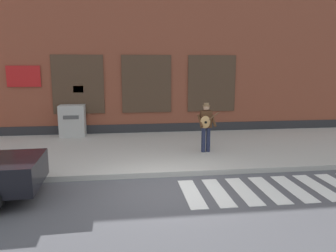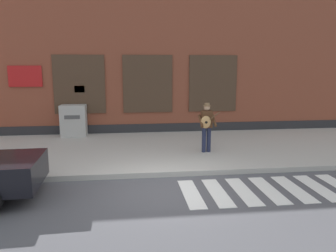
% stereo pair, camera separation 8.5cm
% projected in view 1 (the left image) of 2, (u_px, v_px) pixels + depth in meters
% --- Properties ---
extents(ground_plane, '(160.00, 160.00, 0.00)m').
position_uv_depth(ground_plane, '(165.00, 190.00, 8.52)').
color(ground_plane, '#4C4C51').
extents(sidewalk, '(28.00, 5.85, 0.16)m').
position_uv_depth(sidewalk, '(152.00, 150.00, 12.30)').
color(sidewalk, '#ADAAA3').
rests_on(sidewalk, ground).
extents(building_backdrop, '(28.00, 4.06, 8.55)m').
position_uv_depth(building_backdrop, '(144.00, 44.00, 16.33)').
color(building_backdrop, brown).
rests_on(building_backdrop, ground).
extents(crosswalk, '(5.20, 1.90, 0.01)m').
position_uv_depth(crosswalk, '(281.00, 189.00, 8.58)').
color(crosswalk, silver).
rests_on(crosswalk, ground).
extents(busker, '(0.71, 0.53, 1.75)m').
position_uv_depth(busker, '(206.00, 124.00, 11.49)').
color(busker, '#1E233D').
rests_on(busker, sidewalk).
extents(utility_box, '(1.07, 0.71, 1.36)m').
position_uv_depth(utility_box, '(72.00, 121.00, 14.16)').
color(utility_box, '#ADADA8').
rests_on(utility_box, sidewalk).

